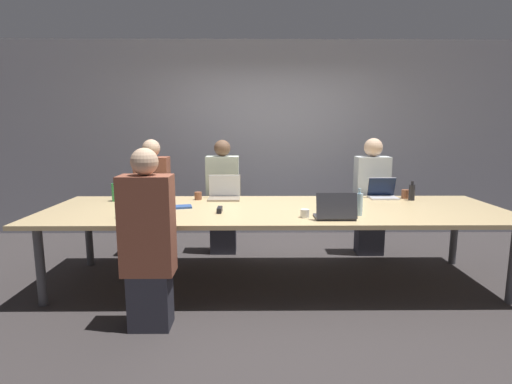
{
  "coord_description": "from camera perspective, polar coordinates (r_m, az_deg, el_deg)",
  "views": [
    {
      "loc": [
        -0.23,
        -3.93,
        1.59
      ],
      "look_at": [
        -0.19,
        0.1,
        0.93
      ],
      "focal_mm": 28.0,
      "sensor_mm": 36.0,
      "label": 1
    }
  ],
  "objects": [
    {
      "name": "ground_plane",
      "position": [
        4.25,
        2.66,
        -12.63
      ],
      "size": [
        24.0,
        24.0,
        0.0
      ],
      "primitive_type": "plane",
      "color": "#383333"
    },
    {
      "name": "curtain_wall",
      "position": [
        5.89,
        1.72,
        7.51
      ],
      "size": [
        12.0,
        0.06,
        2.8
      ],
      "color": "#9999A3",
      "rests_on": "ground_plane"
    },
    {
      "name": "conference_table",
      "position": [
        4.03,
        2.74,
        -2.98
      ],
      "size": [
        4.59,
        1.42,
        0.78
      ],
      "color": "#D6B77F",
      "rests_on": "ground_plane"
    },
    {
      "name": "laptop_far_right",
      "position": [
        4.8,
        17.6,
        -0.02
      ],
      "size": [
        0.31,
        0.23,
        0.24
      ],
      "color": "silver",
      "rests_on": "conference_table"
    },
    {
      "name": "person_far_right",
      "position": [
        5.15,
        16.09,
        -0.87
      ],
      "size": [
        0.4,
        0.24,
        1.45
      ],
      "color": "#2D2D38",
      "rests_on": "ground_plane"
    },
    {
      "name": "cup_far_right",
      "position": [
        4.87,
        20.55,
        -0.28
      ],
      "size": [
        0.09,
        0.09,
        0.1
      ],
      "color": "brown",
      "rests_on": "conference_table"
    },
    {
      "name": "bottle_far_right",
      "position": [
        4.77,
        21.37,
        -0.01
      ],
      "size": [
        0.07,
        0.07,
        0.21
      ],
      "color": "black",
      "rests_on": "conference_table"
    },
    {
      "name": "laptop_far_midleft",
      "position": [
        4.54,
        -4.55,
        -0.01
      ],
      "size": [
        0.36,
        0.27,
        0.27
      ],
      "color": "gray",
      "rests_on": "conference_table"
    },
    {
      "name": "person_far_midleft",
      "position": [
        5.02,
        -4.75,
        -0.98
      ],
      "size": [
        0.4,
        0.24,
        1.43
      ],
      "color": "#2D2D38",
      "rests_on": "ground_plane"
    },
    {
      "name": "cup_far_midleft",
      "position": [
        4.53,
        -8.27,
        -0.55
      ],
      "size": [
        0.08,
        0.08,
        0.09
      ],
      "color": "brown",
      "rests_on": "conference_table"
    },
    {
      "name": "laptop_near_midright",
      "position": [
        3.6,
        11.27,
        -2.76
      ],
      "size": [
        0.36,
        0.24,
        0.24
      ],
      "rotation": [
        0.0,
        0.0,
        3.14
      ],
      "color": "#333338",
      "rests_on": "conference_table"
    },
    {
      "name": "cup_near_midright",
      "position": [
        3.64,
        6.98,
        -3.05
      ],
      "size": [
        0.08,
        0.08,
        0.08
      ],
      "color": "white",
      "rests_on": "conference_table"
    },
    {
      "name": "bottle_near_midright",
      "position": [
        3.8,
        14.51,
        -1.66
      ],
      "size": [
        0.07,
        0.07,
        0.25
      ],
      "color": "#ADD1E0",
      "rests_on": "conference_table"
    },
    {
      "name": "laptop_far_left",
      "position": [
        4.68,
        -15.68,
        -0.15
      ],
      "size": [
        0.33,
        0.23,
        0.24
      ],
      "color": "silver",
      "rests_on": "conference_table"
    },
    {
      "name": "person_far_left",
      "position": [
        5.05,
        -14.45,
        -1.1
      ],
      "size": [
        0.4,
        0.24,
        1.44
      ],
      "color": "#2D2D38",
      "rests_on": "ground_plane"
    },
    {
      "name": "cup_far_left",
      "position": [
        4.67,
        -19.0,
        -0.62
      ],
      "size": [
        0.07,
        0.07,
        0.09
      ],
      "color": "#232328",
      "rests_on": "conference_table"
    },
    {
      "name": "bottle_far_left",
      "position": [
        4.65,
        -19.45,
        0.03
      ],
      "size": [
        0.08,
        0.08,
        0.24
      ],
      "color": "green",
      "rests_on": "conference_table"
    },
    {
      "name": "laptop_near_left",
      "position": [
        3.56,
        -14.77,
        -3.02
      ],
      "size": [
        0.36,
        0.24,
        0.25
      ],
      "rotation": [
        0.0,
        0.0,
        3.14
      ],
      "color": "silver",
      "rests_on": "conference_table"
    },
    {
      "name": "person_near_left",
      "position": [
        3.23,
        -15.16,
        -7.05
      ],
      "size": [
        0.4,
        0.24,
        1.43
      ],
      "rotation": [
        0.0,
        0.0,
        3.14
      ],
      "color": "#2D2D38",
      "rests_on": "ground_plane"
    },
    {
      "name": "bottle_near_left",
      "position": [
        3.77,
        -18.45,
        -2.05
      ],
      "size": [
        0.07,
        0.07,
        0.23
      ],
      "color": "black",
      "rests_on": "conference_table"
    },
    {
      "name": "stapler",
      "position": [
        3.85,
        -5.22,
        -2.54
      ],
      "size": [
        0.05,
        0.15,
        0.05
      ],
      "rotation": [
        0.0,
        0.0,
        -0.01
      ],
      "color": "black",
      "rests_on": "conference_table"
    },
    {
      "name": "notebook",
      "position": [
        4.11,
        -10.7,
        -2.09
      ],
      "size": [
        0.25,
        0.19,
        0.02
      ],
      "rotation": [
        0.0,
        0.0,
        0.26
      ],
      "color": "#2D4C8C",
      "rests_on": "conference_table"
    }
  ]
}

